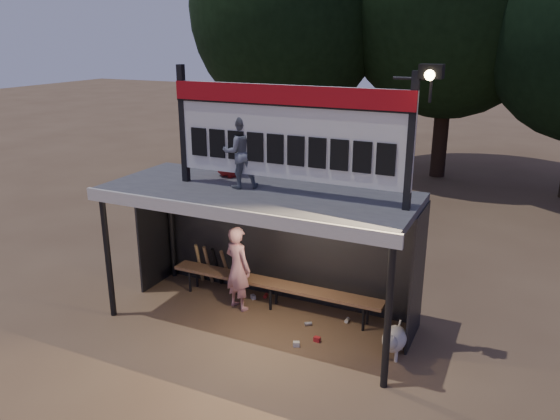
% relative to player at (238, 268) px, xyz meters
% --- Properties ---
extents(ground, '(80.00, 80.00, 0.00)m').
position_rel_player_xyz_m(ground, '(0.55, -0.26, -0.77)').
color(ground, brown).
rests_on(ground, ground).
extents(player, '(0.65, 0.53, 1.54)m').
position_rel_player_xyz_m(player, '(0.00, 0.00, 0.00)').
color(player, white).
rests_on(player, ground).
extents(child_a, '(0.71, 0.68, 1.16)m').
position_rel_player_xyz_m(child_a, '(0.23, -0.22, 2.13)').
color(child_a, slate).
rests_on(child_a, dugout_shelter).
extents(child_b, '(0.62, 0.53, 1.07)m').
position_rel_player_xyz_m(child_b, '(-0.31, 0.31, 2.09)').
color(child_b, maroon).
rests_on(child_b, dugout_shelter).
extents(dugout_shelter, '(5.10, 2.08, 2.32)m').
position_rel_player_xyz_m(dugout_shelter, '(0.55, -0.02, 1.08)').
color(dugout_shelter, '#434345').
rests_on(dugout_shelter, ground).
extents(scoreboard_assembly, '(4.10, 0.27, 1.99)m').
position_rel_player_xyz_m(scoreboard_assembly, '(1.11, -0.27, 2.56)').
color(scoreboard_assembly, black).
rests_on(scoreboard_assembly, dugout_shelter).
extents(bench, '(4.00, 0.35, 0.48)m').
position_rel_player_xyz_m(bench, '(0.55, 0.29, -0.33)').
color(bench, '#875F40').
rests_on(bench, ground).
extents(tree_left, '(6.46, 6.46, 9.27)m').
position_rel_player_xyz_m(tree_left, '(-3.45, 9.74, 4.75)').
color(tree_left, '#312216').
rests_on(tree_left, ground).
extents(dog, '(0.36, 0.81, 0.49)m').
position_rel_player_xyz_m(dog, '(2.88, -0.36, -0.49)').
color(dog, white).
rests_on(dog, ground).
extents(bats, '(0.68, 0.35, 0.84)m').
position_rel_player_xyz_m(bats, '(-0.88, 0.56, -0.34)').
color(bats, '#A5814D').
rests_on(bats, ground).
extents(litter, '(1.94, 1.41, 0.08)m').
position_rel_player_xyz_m(litter, '(1.13, -0.01, -0.73)').
color(litter, red).
rests_on(litter, ground).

